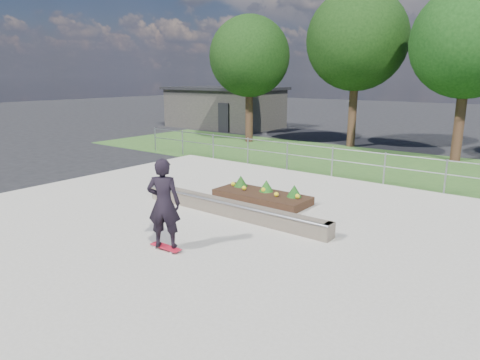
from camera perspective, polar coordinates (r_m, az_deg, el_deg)
ground at (r=10.75m, az=-5.78°, el=-7.06°), size 120.00×120.00×0.00m
grass_verge at (r=19.90m, az=16.50°, el=2.16°), size 30.00×8.00×0.02m
concrete_slab at (r=10.73m, az=-5.79°, el=-6.91°), size 15.00×15.00×0.06m
fence at (r=16.59m, az=12.22°, el=2.88°), size 20.06×0.06×1.20m
building at (r=32.89m, az=-2.05°, el=9.71°), size 8.40×5.40×3.00m
tree_far_left at (r=25.20m, az=1.27°, el=16.11°), size 4.55×4.55×7.15m
tree_mid_left at (r=24.25m, az=15.32°, el=17.52°), size 5.25×5.25×8.25m
tree_mid_right at (r=21.67m, az=28.23°, el=15.94°), size 4.90×4.90×7.70m
grind_ledge at (r=11.72m, az=-1.21°, el=-3.84°), size 6.00×0.44×0.43m
planter_bed at (r=13.17m, az=3.01°, el=-1.97°), size 3.00×1.20×0.61m
skateboarder at (r=9.34m, az=-10.13°, el=-3.12°), size 0.86×0.78×2.06m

